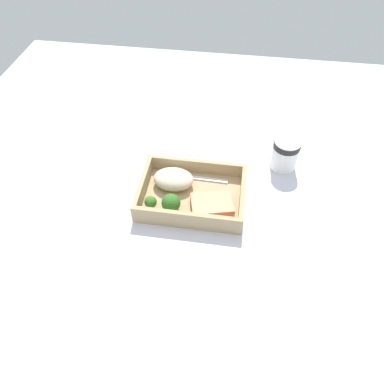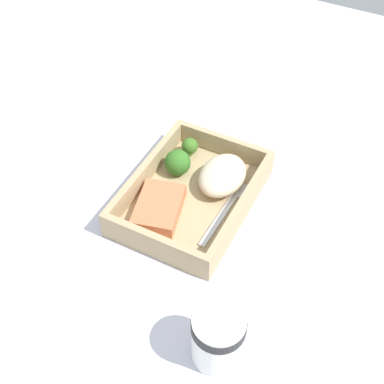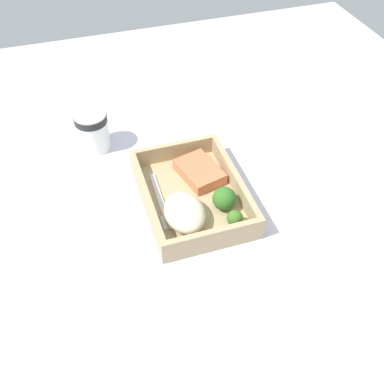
% 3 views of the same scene
% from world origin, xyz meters
% --- Properties ---
extents(ground_plane, '(1.60, 1.60, 0.02)m').
position_xyz_m(ground_plane, '(0.00, 0.00, -0.01)').
color(ground_plane, silver).
extents(takeout_tray, '(0.27, 0.20, 0.01)m').
position_xyz_m(takeout_tray, '(0.00, 0.00, 0.01)').
color(takeout_tray, tan).
rests_on(takeout_tray, ground_plane).
extents(tray_rim, '(0.27, 0.20, 0.04)m').
position_xyz_m(tray_rim, '(0.00, 0.00, 0.03)').
color(tray_rim, tan).
rests_on(tray_rim, takeout_tray).
extents(salmon_fillet, '(0.12, 0.10, 0.02)m').
position_xyz_m(salmon_fillet, '(-0.06, 0.03, 0.02)').
color(salmon_fillet, '#DD7049').
rests_on(salmon_fillet, takeout_tray).
extents(mashed_potatoes, '(0.11, 0.08, 0.04)m').
position_xyz_m(mashed_potatoes, '(0.05, -0.03, 0.03)').
color(mashed_potatoes, beige).
rests_on(mashed_potatoes, takeout_tray).
extents(broccoli_floret_1, '(0.05, 0.05, 0.05)m').
position_xyz_m(broccoli_floret_1, '(0.05, 0.05, 0.04)').
color(broccoli_floret_1, '#7E9F58').
rests_on(broccoli_floret_1, takeout_tray).
extents(broccoli_floret_2, '(0.03, 0.03, 0.04)m').
position_xyz_m(broccoli_floret_2, '(0.10, 0.05, 0.03)').
color(broccoli_floret_2, '#7E9B56').
rests_on(broccoli_floret_2, takeout_tray).
extents(fork, '(0.16, 0.02, 0.00)m').
position_xyz_m(fork, '(0.00, -0.06, 0.01)').
color(fork, silver).
rests_on(fork, takeout_tray).
extents(paper_cup, '(0.07, 0.07, 0.09)m').
position_xyz_m(paper_cup, '(-0.24, -0.16, 0.05)').
color(paper_cup, white).
rests_on(paper_cup, ground_plane).
extents(receipt_slip, '(0.13, 0.17, 0.00)m').
position_xyz_m(receipt_slip, '(-0.01, 0.27, 0.00)').
color(receipt_slip, white).
rests_on(receipt_slip, ground_plane).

